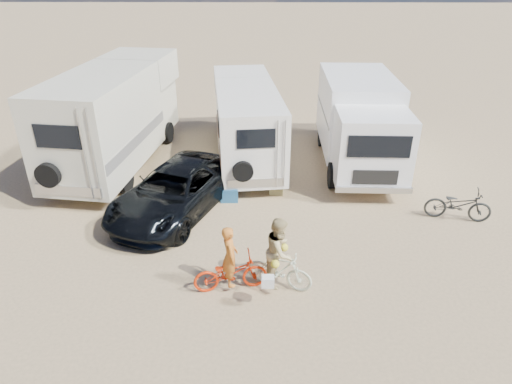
{
  "coord_description": "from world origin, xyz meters",
  "views": [
    {
      "loc": [
        0.4,
        -8.93,
        7.22
      ],
      "look_at": [
        0.29,
        2.21,
        1.3
      ],
      "focal_mm": 31.82,
      "sensor_mm": 36.0,
      "label": 1
    }
  ],
  "objects_px": {
    "rv_left": "(116,118)",
    "bike_man": "(230,273)",
    "dark_suv": "(175,191)",
    "rider_man": "(230,262)",
    "rv_main": "(246,124)",
    "box_truck": "(360,125)",
    "cooler": "(229,194)",
    "rider_woman": "(280,257)",
    "bike_parked": "(458,205)",
    "crate": "(276,188)",
    "bike_woman": "(279,270)"
  },
  "relations": [
    {
      "from": "box_truck",
      "to": "dark_suv",
      "type": "xyz_separation_m",
      "value": [
        -6.26,
        -3.54,
        -0.87
      ]
    },
    {
      "from": "rv_left",
      "to": "bike_man",
      "type": "distance_m",
      "value": 8.82
    },
    {
      "from": "box_truck",
      "to": "rider_man",
      "type": "xyz_separation_m",
      "value": [
        -4.35,
        -7.25,
        -0.81
      ]
    },
    {
      "from": "rider_man",
      "to": "rider_woman",
      "type": "bearing_deg",
      "value": -96.94
    },
    {
      "from": "rv_left",
      "to": "bike_man",
      "type": "height_order",
      "value": "rv_left"
    },
    {
      "from": "rv_left",
      "to": "bike_parked",
      "type": "height_order",
      "value": "rv_left"
    },
    {
      "from": "bike_man",
      "to": "crate",
      "type": "distance_m",
      "value": 5.1
    },
    {
      "from": "bike_parked",
      "to": "cooler",
      "type": "xyz_separation_m",
      "value": [
        -6.96,
        1.11,
        -0.28
      ]
    },
    {
      "from": "rv_left",
      "to": "dark_suv",
      "type": "xyz_separation_m",
      "value": [
        2.73,
        -3.67,
        -1.08
      ]
    },
    {
      "from": "crate",
      "to": "bike_parked",
      "type": "bearing_deg",
      "value": -16.91
    },
    {
      "from": "rv_left",
      "to": "bike_parked",
      "type": "distance_m",
      "value": 12.08
    },
    {
      "from": "bike_woman",
      "to": "cooler",
      "type": "distance_m",
      "value": 4.57
    },
    {
      "from": "rv_main",
      "to": "rider_man",
      "type": "bearing_deg",
      "value": -97.88
    },
    {
      "from": "rider_man",
      "to": "cooler",
      "type": "relative_size",
      "value": 2.76
    },
    {
      "from": "rv_left",
      "to": "rider_man",
      "type": "relative_size",
      "value": 4.91
    },
    {
      "from": "bike_parked",
      "to": "bike_man",
      "type": "bearing_deg",
      "value": 128.4
    },
    {
      "from": "rv_main",
      "to": "bike_parked",
      "type": "relative_size",
      "value": 3.6
    },
    {
      "from": "rider_man",
      "to": "crate",
      "type": "distance_m",
      "value": 5.13
    },
    {
      "from": "dark_suv",
      "to": "bike_parked",
      "type": "height_order",
      "value": "dark_suv"
    },
    {
      "from": "rider_man",
      "to": "rider_woman",
      "type": "height_order",
      "value": "rider_woman"
    },
    {
      "from": "rv_main",
      "to": "dark_suv",
      "type": "height_order",
      "value": "rv_main"
    },
    {
      "from": "rv_left",
      "to": "rider_woman",
      "type": "distance_m",
      "value": 9.37
    },
    {
      "from": "dark_suv",
      "to": "rider_man",
      "type": "xyz_separation_m",
      "value": [
        1.91,
        -3.71,
        0.06
      ]
    },
    {
      "from": "rv_main",
      "to": "rv_left",
      "type": "height_order",
      "value": "rv_left"
    },
    {
      "from": "dark_suv",
      "to": "crate",
      "type": "relative_size",
      "value": 11.19
    },
    {
      "from": "bike_man",
      "to": "bike_woman",
      "type": "bearing_deg",
      "value": -96.94
    },
    {
      "from": "crate",
      "to": "rider_man",
      "type": "bearing_deg",
      "value": -104.11
    },
    {
      "from": "rider_woman",
      "to": "cooler",
      "type": "height_order",
      "value": "rider_woman"
    },
    {
      "from": "rv_main",
      "to": "rider_man",
      "type": "relative_size",
      "value": 4.41
    },
    {
      "from": "cooler",
      "to": "bike_man",
      "type": "bearing_deg",
      "value": -88.28
    },
    {
      "from": "rv_left",
      "to": "box_truck",
      "type": "height_order",
      "value": "rv_left"
    },
    {
      "from": "box_truck",
      "to": "crate",
      "type": "distance_m",
      "value": 4.12
    },
    {
      "from": "rv_main",
      "to": "rider_woman",
      "type": "relative_size",
      "value": 3.96
    },
    {
      "from": "box_truck",
      "to": "cooler",
      "type": "xyz_separation_m",
      "value": [
        -4.66,
        -2.84,
        -1.36
      ]
    },
    {
      "from": "dark_suv",
      "to": "cooler",
      "type": "xyz_separation_m",
      "value": [
        1.6,
        0.7,
        -0.49
      ]
    },
    {
      "from": "rv_left",
      "to": "bike_man",
      "type": "bearing_deg",
      "value": -50.37
    },
    {
      "from": "cooler",
      "to": "bike_parked",
      "type": "bearing_deg",
      "value": -11.38
    },
    {
      "from": "dark_suv",
      "to": "bike_man",
      "type": "distance_m",
      "value": 4.18
    },
    {
      "from": "bike_man",
      "to": "bike_parked",
      "type": "distance_m",
      "value": 7.42
    },
    {
      "from": "rv_left",
      "to": "rv_main",
      "type": "bearing_deg",
      "value": 12.45
    },
    {
      "from": "rider_woman",
      "to": "bike_parked",
      "type": "bearing_deg",
      "value": -39.99
    },
    {
      "from": "crate",
      "to": "bike_man",
      "type": "bearing_deg",
      "value": -104.11
    },
    {
      "from": "cooler",
      "to": "dark_suv",
      "type": "bearing_deg",
      "value": -158.77
    },
    {
      "from": "cooler",
      "to": "crate",
      "type": "height_order",
      "value": "cooler"
    },
    {
      "from": "bike_man",
      "to": "bike_parked",
      "type": "bearing_deg",
      "value": -74.86
    },
    {
      "from": "box_truck",
      "to": "rider_man",
      "type": "bearing_deg",
      "value": -119.61
    },
    {
      "from": "rv_main",
      "to": "rider_woman",
      "type": "height_order",
      "value": "rv_main"
    },
    {
      "from": "rider_woman",
      "to": "crate",
      "type": "bearing_deg",
      "value": 18.74
    },
    {
      "from": "rv_main",
      "to": "box_truck",
      "type": "bearing_deg",
      "value": -14.18
    },
    {
      "from": "rv_left",
      "to": "cooler",
      "type": "bearing_deg",
      "value": -26.98
    }
  ]
}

